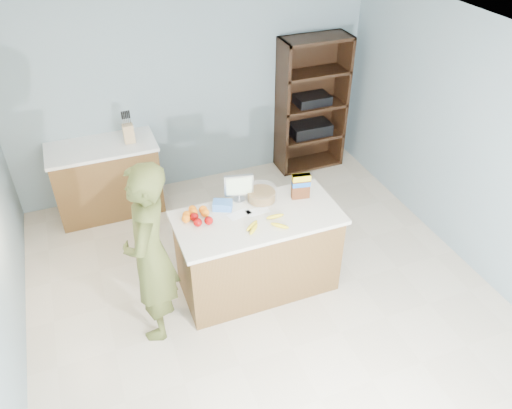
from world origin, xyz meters
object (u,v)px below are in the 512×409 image
object	(u,v)px
tv	(239,186)
person	(150,255)
counter_peninsula	(258,255)
cereal_box	(301,185)
shelving_unit	(310,106)

from	to	relation	value
tv	person	bearing A→B (deg)	-154.56
counter_peninsula	cereal_box	xyz separation A→B (m)	(0.49, 0.13, 0.64)
person	tv	xyz separation A→B (m)	(0.97, 0.46, 0.18)
person	tv	world-z (taller)	person
person	cereal_box	size ratio (longest dim) A/B	6.69
counter_peninsula	tv	xyz separation A→B (m)	(-0.08, 0.31, 0.64)
shelving_unit	person	xyz separation A→B (m)	(-2.59, -2.20, 0.02)
cereal_box	tv	bearing A→B (deg)	162.81
shelving_unit	cereal_box	xyz separation A→B (m)	(-1.06, -1.92, 0.19)
person	tv	distance (m)	1.09
shelving_unit	person	distance (m)	3.40
shelving_unit	cereal_box	size ratio (longest dim) A/B	6.82
counter_peninsula	tv	distance (m)	0.72
counter_peninsula	cereal_box	size ratio (longest dim) A/B	5.91
tv	cereal_box	xyz separation A→B (m)	(0.57, -0.18, -0.01)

